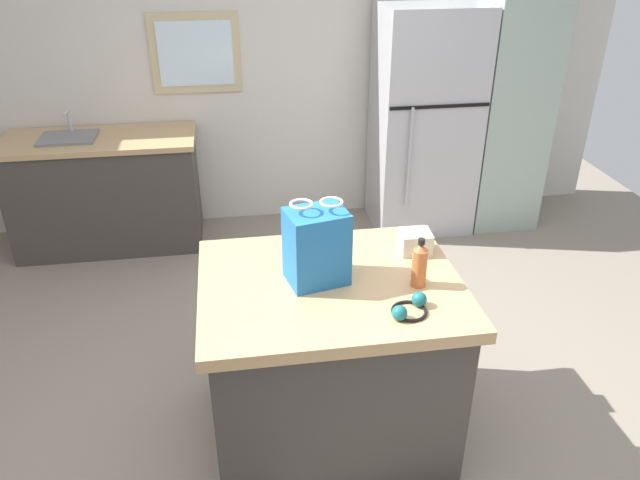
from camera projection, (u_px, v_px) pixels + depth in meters
The scene contains 10 objects.
ground at pixel (318, 415), 3.24m from camera, with size 6.84×6.84×0.00m, color gray.
back_wall at pixel (268, 68), 4.85m from camera, with size 5.70×0.13×2.53m.
kitchen_island at pixel (330, 360), 2.94m from camera, with size 1.17×0.95×0.90m.
refrigerator at pixel (424, 122), 4.85m from camera, with size 0.77×0.67×1.78m.
tall_cabinet at pixel (510, 90), 4.83m from camera, with size 0.55×0.60×2.24m.
sink_counter at pixel (106, 191), 4.73m from camera, with size 1.42×0.63×1.07m.
shopping_bag at pixel (317, 246), 2.66m from camera, with size 0.29×0.25×0.39m.
small_box at pixel (415, 242), 2.94m from camera, with size 0.15×0.13×0.10m, color beige.
bottle at pixel (419, 265), 2.65m from camera, with size 0.07×0.07×0.23m.
ear_defenders at pixel (409, 308), 2.51m from camera, with size 0.21×0.21×0.06m.
Camera 1 is at (-0.36, -2.39, 2.36)m, focal length 34.26 mm.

